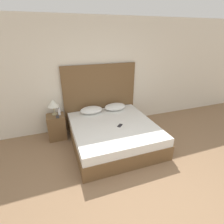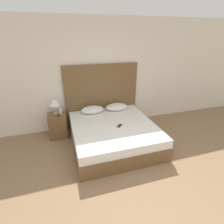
{
  "view_description": "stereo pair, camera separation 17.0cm",
  "coord_description": "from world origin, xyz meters",
  "px_view_note": "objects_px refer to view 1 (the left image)",
  "views": [
    {
      "loc": [
        -1.09,
        -1.45,
        2.31
      ],
      "look_at": [
        0.09,
        1.82,
        0.75
      ],
      "focal_mm": 28.0,
      "sensor_mm": 36.0,
      "label": 1
    },
    {
      "loc": [
        -0.93,
        -1.5,
        2.31
      ],
      "look_at": [
        0.09,
        1.82,
        0.75
      ],
      "focal_mm": 28.0,
      "sensor_mm": 36.0,
      "label": 2
    }
  ],
  "objects_px": {
    "phone_on_nightstand": "(58,117)",
    "nightstand": "(57,127)",
    "bed": "(113,134)",
    "phone_on_bed": "(120,125)",
    "table_lamp": "(53,103)"
  },
  "relations": [
    {
      "from": "bed",
      "to": "table_lamp",
      "type": "bearing_deg",
      "value": 147.59
    },
    {
      "from": "table_lamp",
      "to": "phone_on_nightstand",
      "type": "xyz_separation_m",
      "value": [
        0.05,
        -0.17,
        -0.27
      ]
    },
    {
      "from": "bed",
      "to": "nightstand",
      "type": "bearing_deg",
      "value": 150.16
    },
    {
      "from": "phone_on_nightstand",
      "to": "table_lamp",
      "type": "bearing_deg",
      "value": 107.72
    },
    {
      "from": "phone_on_bed",
      "to": "phone_on_nightstand",
      "type": "relative_size",
      "value": 1.03
    },
    {
      "from": "table_lamp",
      "to": "bed",
      "type": "bearing_deg",
      "value": -32.41
    },
    {
      "from": "bed",
      "to": "nightstand",
      "type": "distance_m",
      "value": 1.36
    },
    {
      "from": "phone_on_bed",
      "to": "table_lamp",
      "type": "height_order",
      "value": "table_lamp"
    },
    {
      "from": "bed",
      "to": "table_lamp",
      "type": "xyz_separation_m",
      "value": [
        -1.19,
        0.75,
        0.62
      ]
    },
    {
      "from": "nightstand",
      "to": "table_lamp",
      "type": "relative_size",
      "value": 1.62
    },
    {
      "from": "bed",
      "to": "phone_on_bed",
      "type": "xyz_separation_m",
      "value": [
        0.1,
        -0.12,
        0.26
      ]
    },
    {
      "from": "phone_on_nightstand",
      "to": "bed",
      "type": "bearing_deg",
      "value": -27.27
    },
    {
      "from": "phone_on_nightstand",
      "to": "nightstand",
      "type": "bearing_deg",
      "value": 117.64
    },
    {
      "from": "bed",
      "to": "phone_on_nightstand",
      "type": "relative_size",
      "value": 12.72
    },
    {
      "from": "nightstand",
      "to": "phone_on_nightstand",
      "type": "bearing_deg",
      "value": -62.36
    }
  ]
}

